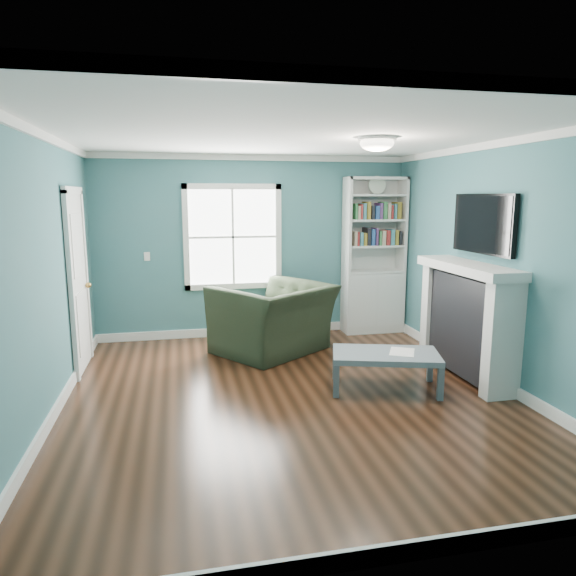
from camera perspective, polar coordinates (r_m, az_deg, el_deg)
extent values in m
plane|color=black|center=(5.37, 0.27, -11.97)|extent=(5.00, 5.00, 0.00)
plane|color=#366F76|center=(7.47, -3.83, 4.57)|extent=(4.50, 0.00, 4.50)
plane|color=#366F76|center=(2.68, 11.79, -5.60)|extent=(4.50, 0.00, 4.50)
plane|color=#366F76|center=(5.05, -25.51, 0.96)|extent=(0.00, 5.00, 5.00)
plane|color=#366F76|center=(5.92, 22.08, 2.41)|extent=(0.00, 5.00, 5.00)
plane|color=white|center=(5.01, 0.29, 16.79)|extent=(5.00, 5.00, 0.00)
cube|color=white|center=(7.67, -3.70, -4.70)|extent=(4.50, 0.03, 0.12)
cube|color=white|center=(3.25, 10.80, -27.06)|extent=(4.50, 0.03, 0.12)
cube|color=white|center=(5.37, -24.33, -12.22)|extent=(0.03, 5.00, 0.12)
cube|color=white|center=(6.19, 21.20, -9.04)|extent=(0.03, 5.00, 0.12)
cube|color=white|center=(7.43, -3.92, 14.27)|extent=(4.50, 0.04, 0.08)
cube|color=white|center=(2.66, 12.65, 21.66)|extent=(4.50, 0.04, 0.08)
cube|color=white|center=(5.03, -26.41, 15.29)|extent=(0.04, 5.00, 0.08)
cube|color=white|center=(5.89, 22.75, 14.63)|extent=(0.04, 5.00, 0.08)
cube|color=white|center=(7.41, -6.14, 5.66)|extent=(1.24, 0.01, 1.34)
cube|color=white|center=(7.36, -11.27, 5.49)|extent=(0.08, 0.06, 1.50)
cube|color=white|center=(7.50, -1.08, 5.76)|extent=(0.08, 0.06, 1.50)
cube|color=white|center=(7.49, -6.03, 0.22)|extent=(1.40, 0.06, 0.08)
cube|color=white|center=(7.38, -6.24, 11.15)|extent=(1.40, 0.06, 0.08)
cube|color=white|center=(7.40, -6.13, 5.65)|extent=(1.24, 0.03, 0.03)
cube|color=white|center=(7.40, -6.13, 5.65)|extent=(0.03, 0.03, 1.34)
cube|color=silver|center=(7.85, 9.36, -1.55)|extent=(0.90, 0.35, 0.90)
cube|color=silver|center=(7.56, 6.55, 6.87)|extent=(0.04, 0.35, 1.40)
cube|color=silver|center=(7.87, 12.54, 6.83)|extent=(0.04, 0.35, 1.40)
cube|color=silver|center=(7.86, 9.16, 6.93)|extent=(0.90, 0.02, 1.40)
cube|color=silver|center=(7.70, 9.76, 11.92)|extent=(0.90, 0.35, 0.04)
cube|color=silver|center=(7.77, 9.46, 1.85)|extent=(0.84, 0.33, 0.03)
cube|color=silver|center=(7.73, 9.54, 4.64)|extent=(0.84, 0.33, 0.03)
cube|color=silver|center=(7.70, 9.62, 7.45)|extent=(0.84, 0.33, 0.03)
cube|color=silver|center=(7.69, 9.70, 10.13)|extent=(0.84, 0.33, 0.03)
cube|color=tan|center=(7.70, 9.62, 5.55)|extent=(0.70, 0.25, 0.22)
cube|color=maroon|center=(7.68, 9.71, 8.38)|extent=(0.70, 0.25, 0.22)
cylinder|color=beige|center=(7.65, 9.88, 11.21)|extent=(0.26, 0.06, 0.26)
cube|color=black|center=(6.13, 19.36, -3.86)|extent=(0.30, 1.20, 1.10)
cube|color=black|center=(6.16, 19.10, -5.67)|extent=(0.22, 0.65, 0.70)
cube|color=silver|center=(5.57, 22.76, -5.43)|extent=(0.36, 0.16, 1.20)
cube|color=silver|center=(6.68, 16.25, -2.55)|extent=(0.36, 0.16, 1.20)
cube|color=silver|center=(5.99, 19.40, 2.17)|extent=(0.44, 1.58, 0.10)
cube|color=black|center=(6.03, 20.89, 6.67)|extent=(0.06, 1.10, 0.65)
cube|color=silver|center=(6.44, -22.29, 0.48)|extent=(0.04, 0.80, 2.05)
cube|color=white|center=(6.00, -22.94, -0.21)|extent=(0.05, 0.08, 2.13)
cube|color=white|center=(6.88, -21.56, 1.10)|extent=(0.05, 0.08, 2.13)
cube|color=white|center=(6.36, -22.85, 9.98)|extent=(0.05, 0.98, 0.08)
sphere|color=#BF8C3F|center=(6.74, -21.31, 0.29)|extent=(0.07, 0.07, 0.07)
ellipsoid|color=white|center=(5.36, 9.86, 15.56)|extent=(0.34, 0.34, 0.15)
cylinder|color=white|center=(5.36, 9.87, 16.04)|extent=(0.38, 0.38, 0.03)
cube|color=white|center=(7.40, -15.39, 3.40)|extent=(0.08, 0.01, 0.12)
imported|color=black|center=(6.68, -1.62, -2.17)|extent=(1.63, 1.52, 1.19)
cube|color=#4C545B|center=(5.32, 5.38, -10.25)|extent=(0.07, 0.07, 0.34)
cube|color=#4C545B|center=(5.44, 16.59, -10.17)|extent=(0.07, 0.07, 0.34)
cube|color=#4C545B|center=(5.83, 5.30, -8.41)|extent=(0.07, 0.07, 0.34)
cube|color=#4C545B|center=(5.94, 15.50, -8.39)|extent=(0.07, 0.07, 0.34)
cube|color=slate|center=(5.55, 10.80, -7.35)|extent=(1.23, 0.89, 0.06)
cube|color=white|center=(5.59, 12.56, -6.94)|extent=(0.37, 0.40, 0.00)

